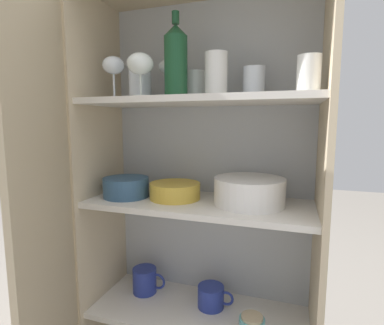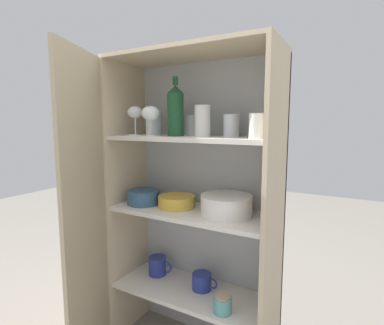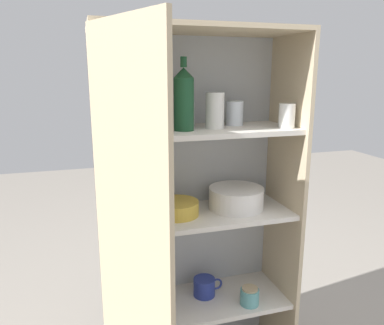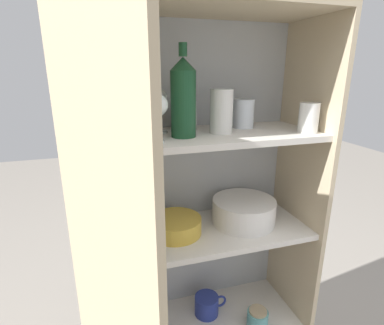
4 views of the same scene
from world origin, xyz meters
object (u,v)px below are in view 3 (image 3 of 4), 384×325
Objects in this scene: plate_stack_white at (236,198)px; mixing_bowl_large at (177,207)px; wine_bottle at (184,99)px; coffee_mug_primary at (142,294)px; storage_jar at (250,296)px; serving_bowl_small at (133,213)px.

plate_stack_white is 1.29× the size of mixing_bowl_large.
coffee_mug_primary is (-0.17, 0.07, -0.83)m from wine_bottle.
mixing_bowl_large is at bearing -178.99° from plate_stack_white.
storage_jar is at bearing -72.24° from plate_stack_white.
serving_bowl_small is at bearing -175.31° from plate_stack_white.
coffee_mug_primary is (-0.15, 0.03, -0.39)m from mixing_bowl_large.
serving_bowl_small reaches higher than coffee_mug_primary.
wine_bottle is 1.63× the size of serving_bowl_small.
storage_jar is (0.03, -0.10, -0.41)m from plate_stack_white.
wine_bottle is at bearing -60.11° from mixing_bowl_large.
serving_bowl_small is 0.40m from coffee_mug_primary.
plate_stack_white reaches higher than mixing_bowl_large.
wine_bottle is 0.44m from mixing_bowl_large.
mixing_bowl_large is 2.24× the size of storage_jar.
mixing_bowl_large is at bearing 119.89° from wine_bottle.
wine_bottle is at bearing -23.45° from coffee_mug_primary.
plate_stack_white is at bearing 107.76° from storage_jar.
plate_stack_white is at bearing 1.01° from mixing_bowl_large.
plate_stack_white is 1.71× the size of coffee_mug_primary.
wine_bottle is at bearing -1.73° from serving_bowl_small.
storage_jar is at bearing -17.96° from mixing_bowl_large.
mixing_bowl_large is 1.33× the size of coffee_mug_primary.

